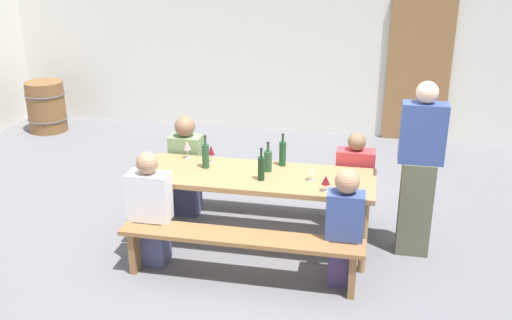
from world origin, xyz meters
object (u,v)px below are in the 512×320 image
at_px(wine_bottle_0, 268,160).
at_px(wine_bottle_2, 206,155).
at_px(wine_glass_3, 326,180).
at_px(wine_bottle_1, 261,168).
at_px(seated_guest_far_1, 354,185).
at_px(bench_near, 241,244).
at_px(wine_glass_0, 211,151).
at_px(bench_far, 269,184).
at_px(seated_guest_near_0, 151,211).
at_px(seated_guest_far_0, 187,167).
at_px(wine_glass_1, 311,170).
at_px(standing_host, 419,173).
at_px(tasting_table, 256,182).
at_px(seated_guest_near_1, 344,229).
at_px(wooden_door, 418,71).
at_px(wine_barrel, 46,106).
at_px(wine_glass_2, 187,146).
at_px(wine_bottle_3, 283,153).

relative_size(wine_bottle_0, wine_bottle_2, 0.89).
bearing_deg(wine_glass_3, wine_bottle_2, 164.80).
bearing_deg(wine_bottle_1, seated_guest_far_1, 37.48).
height_order(bench_near, wine_glass_0, wine_glass_0).
relative_size(bench_far, seated_guest_far_1, 2.05).
xyz_separation_m(seated_guest_near_0, seated_guest_far_0, (0.01, 1.06, 0.02)).
xyz_separation_m(bench_far, wine_glass_1, (0.53, -0.71, 0.49)).
bearing_deg(standing_host, wine_glass_1, 11.04).
distance_m(tasting_table, seated_guest_near_1, 1.05).
xyz_separation_m(wooden_door, wine_bottle_0, (-1.57, -3.51, -0.19)).
bearing_deg(wine_barrel, wooden_door, 7.21).
bearing_deg(seated_guest_near_0, wine_barrel, 41.47).
bearing_deg(wine_glass_1, wine_glass_3, -55.04).
relative_size(seated_guest_far_1, wine_barrel, 1.36).
bearing_deg(seated_guest_near_0, seated_guest_far_0, -0.44).
bearing_deg(seated_guest_near_1, seated_guest_near_0, 90.00).
bearing_deg(wine_glass_2, wine_bottle_2, -39.82).
bearing_deg(wine_glass_3, wine_glass_2, 159.66).
bearing_deg(wine_barrel, wine_glass_3, -34.42).
distance_m(wine_bottle_3, seated_guest_far_0, 1.16).
xyz_separation_m(wooden_door, seated_guest_far_0, (-2.54, -3.09, -0.50)).
bearing_deg(wine_glass_0, tasting_table, -24.20).
bearing_deg(bench_near, seated_guest_far_1, 52.71).
relative_size(bench_far, wine_bottle_0, 7.29).
bearing_deg(seated_guest_near_0, wine_glass_0, -26.37).
height_order(bench_far, wine_bottle_0, wine_bottle_0).
bearing_deg(wine_glass_3, tasting_table, 159.85).
bearing_deg(seated_guest_near_1, seated_guest_far_1, -1.79).
height_order(seated_guest_near_0, standing_host, standing_host).
distance_m(seated_guest_far_0, seated_guest_far_1, 1.80).
relative_size(wine_glass_1, wine_barrel, 0.19).
bearing_deg(wine_bottle_2, wine_glass_2, 140.18).
bearing_deg(standing_host, wine_bottle_2, 2.48).
bearing_deg(wine_glass_3, seated_guest_near_1, -54.25).
xyz_separation_m(bench_near, standing_host, (1.52, 0.85, 0.46)).
relative_size(wine_bottle_1, wine_bottle_3, 0.96).
xyz_separation_m(wooden_door, seated_guest_far_1, (-0.74, -3.09, -0.55)).
bearing_deg(wine_glass_1, wooden_door, 72.77).
bearing_deg(tasting_table, wine_glass_0, 155.80).
bearing_deg(tasting_table, bench_far, 90.00).
height_order(wine_glass_3, wine_barrel, wine_glass_3).
xyz_separation_m(wine_glass_0, standing_host, (2.03, -0.06, -0.05)).
relative_size(bench_far, seated_guest_far_0, 1.94).
height_order(wine_bottle_3, wine_barrel, wine_bottle_3).
distance_m(wine_glass_1, seated_guest_far_0, 1.55).
relative_size(wine_bottle_1, seated_guest_near_0, 0.29).
distance_m(bench_far, seated_guest_far_0, 0.91).
distance_m(wine_bottle_1, seated_guest_far_0, 1.20).
relative_size(tasting_table, seated_guest_near_0, 2.06).
distance_m(bench_near, wine_barrel, 5.33).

